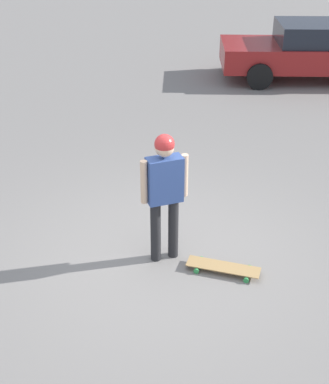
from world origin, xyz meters
TOP-DOWN VIEW (x-y plane):
  - ground_plane at (0.00, 0.00)m, footprint 220.00×220.00m
  - person at (0.00, 0.00)m, footprint 0.52×0.37m
  - skateboard at (0.74, -0.19)m, footprint 0.91×0.38m
  - car_parked_near at (2.53, 7.98)m, footprint 4.56×2.30m

SIDE VIEW (x-z plane):
  - ground_plane at x=0.00m, z-range 0.00..0.00m
  - skateboard at x=0.74m, z-range 0.03..0.10m
  - car_parked_near at x=2.53m, z-range 0.02..1.38m
  - person at x=0.00m, z-range 0.19..1.85m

